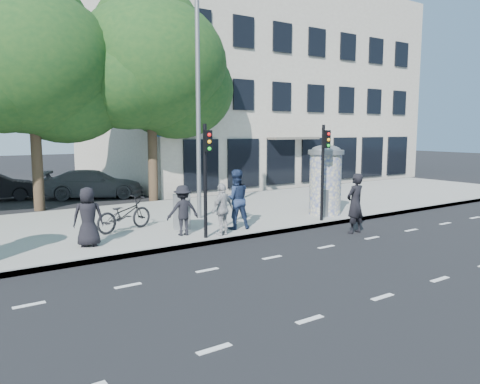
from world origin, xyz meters
TOP-DOWN VIEW (x-y plane):
  - ground at (0.00, 0.00)m, footprint 120.00×120.00m
  - sidewalk at (0.00, 7.50)m, footprint 40.00×8.00m
  - curb at (0.00, 3.55)m, footprint 40.00×0.10m
  - lane_dash_near at (0.00, -2.20)m, footprint 32.00×0.12m
  - lane_dash_far at (0.00, 1.40)m, footprint 32.00×0.12m
  - ad_column_right at (5.20, 4.70)m, footprint 1.36×1.36m
  - traffic_pole_near at (-0.60, 3.79)m, footprint 0.22×0.31m
  - traffic_pole_far at (4.20, 3.79)m, footprint 0.22×0.31m
  - street_lamp at (0.80, 6.63)m, footprint 0.25×0.93m
  - tree_near_left at (-3.50, 12.70)m, footprint 6.80×6.80m
  - tree_center at (1.50, 12.30)m, footprint 7.00×7.00m
  - building at (12.00, 19.99)m, footprint 20.30×15.85m
  - ped_a at (-3.81, 4.80)m, footprint 0.94×0.75m
  - ped_c at (0.86, 4.41)m, footprint 1.12×0.98m
  - ped_d at (-1.00, 4.55)m, footprint 1.07×0.71m
  - ped_e at (0.00, 3.85)m, footprint 1.07×0.82m
  - man_road at (4.09, 2.21)m, footprint 0.76×0.53m
  - bicycle at (-2.26, 6.17)m, footprint 1.27×2.17m
  - cabinet_left at (-0.59, 5.40)m, footprint 0.66×0.58m
  - cabinet_right at (4.97, 4.35)m, footprint 0.56×0.47m
  - car_right at (-0.43, 15.16)m, footprint 3.71×5.16m

SIDE VIEW (x-z plane):
  - ground at x=0.00m, z-range 0.00..0.00m
  - lane_dash_near at x=0.00m, z-range 0.00..0.01m
  - lane_dash_far at x=0.00m, z-range 0.00..0.01m
  - sidewalk at x=0.00m, z-range 0.00..0.15m
  - curb at x=0.00m, z-range -0.01..0.15m
  - cabinet_right at x=4.97m, z-range 0.15..1.17m
  - bicycle at x=-2.26m, z-range 0.15..1.23m
  - car_right at x=-0.43m, z-range 0.00..1.39m
  - cabinet_left at x=-0.59m, z-range 0.15..1.29m
  - ped_d at x=-1.00m, z-range 0.15..1.70m
  - ped_e at x=0.00m, z-range 0.15..1.77m
  - ped_a at x=-3.81m, z-range 0.15..1.82m
  - man_road at x=4.09m, z-range 0.00..1.97m
  - ped_c at x=0.86m, z-range 0.15..2.10m
  - ad_column_right at x=5.20m, z-range 0.21..2.86m
  - traffic_pole_near at x=-0.60m, z-range 0.53..3.93m
  - traffic_pole_far at x=4.20m, z-range 0.53..3.93m
  - street_lamp at x=0.80m, z-range 0.79..8.79m
  - building at x=12.00m, z-range -0.01..11.99m
  - tree_near_left at x=-3.50m, z-range 1.58..10.55m
  - tree_center at x=1.50m, z-range 1.66..10.96m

